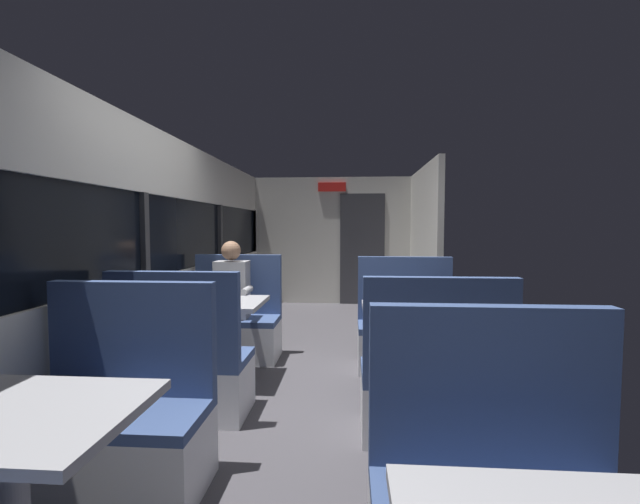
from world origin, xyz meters
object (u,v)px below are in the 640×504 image
object	(u,v)px
bench_mid_window_facing_entry	(235,327)
dining_table_rear_aisle	(417,320)
bench_near_window_facing_entry	(119,428)
bench_rear_aisle_facing_end	(433,389)
dining_table_mid_window	(213,312)
seated_passenger	(233,309)
dining_table_near_window	(12,437)
bench_mid_window_facing_end	(183,372)
bench_rear_aisle_facing_entry	(406,335)

from	to	relation	value
bench_mid_window_facing_entry	dining_table_rear_aisle	size ratio (longest dim) A/B	1.22
bench_near_window_facing_entry	bench_rear_aisle_facing_end	xyz separation A→B (m)	(1.79, 0.67, 0.00)
dining_table_mid_window	seated_passenger	distance (m)	0.64
bench_mid_window_facing_entry	dining_table_rear_aisle	world-z (taller)	bench_mid_window_facing_entry
bench_near_window_facing_entry	dining_table_rear_aisle	distance (m)	2.28
dining_table_near_window	dining_table_rear_aisle	size ratio (longest dim) A/B	1.00
dining_table_rear_aisle	seated_passenger	size ratio (longest dim) A/B	0.71
bench_mid_window_facing_end	bench_rear_aisle_facing_end	xyz separation A→B (m)	(1.79, -0.20, 0.00)
bench_rear_aisle_facing_end	seated_passenger	xyz separation A→B (m)	(-1.79, 1.53, 0.21)
dining_table_rear_aisle	bench_rear_aisle_facing_entry	size ratio (longest dim) A/B	0.82
dining_table_near_window	bench_rear_aisle_facing_entry	distance (m)	3.32
dining_table_rear_aisle	bench_rear_aisle_facing_end	xyz separation A→B (m)	(0.00, -0.70, -0.31)
bench_mid_window_facing_end	dining_table_near_window	bearing A→B (deg)	-90.00
bench_rear_aisle_facing_entry	bench_mid_window_facing_end	bearing A→B (deg)	-146.19
bench_mid_window_facing_entry	dining_table_rear_aisle	distance (m)	2.03
bench_rear_aisle_facing_entry	dining_table_near_window	bearing A→B (deg)	-122.84
bench_near_window_facing_entry	dining_table_near_window	bearing A→B (deg)	-90.00
dining_table_near_window	dining_table_mid_window	world-z (taller)	same
dining_table_mid_window	seated_passenger	size ratio (longest dim) A/B	0.71
dining_table_mid_window	seated_passenger	xyz separation A→B (m)	(0.00, 0.63, -0.10)
dining_table_mid_window	bench_rear_aisle_facing_end	bearing A→B (deg)	-26.68
bench_mid_window_facing_entry	bench_rear_aisle_facing_entry	distance (m)	1.80
bench_mid_window_facing_end	seated_passenger	distance (m)	1.34
bench_mid_window_facing_entry	dining_table_rear_aisle	xyz separation A→B (m)	(1.79, -0.90, 0.31)
bench_rear_aisle_facing_entry	bench_rear_aisle_facing_end	bearing A→B (deg)	-90.00
dining_table_mid_window	bench_rear_aisle_facing_end	world-z (taller)	bench_rear_aisle_facing_end
dining_table_near_window	dining_table_mid_window	size ratio (longest dim) A/B	1.00
dining_table_rear_aisle	bench_near_window_facing_entry	bearing A→B (deg)	-142.48
bench_mid_window_facing_end	dining_table_mid_window	bearing A→B (deg)	90.00
bench_near_window_facing_entry	bench_rear_aisle_facing_end	bearing A→B (deg)	20.66
bench_mid_window_facing_entry	bench_rear_aisle_facing_end	bearing A→B (deg)	-41.77
bench_mid_window_facing_end	seated_passenger	world-z (taller)	seated_passenger
dining_table_near_window	bench_near_window_facing_entry	size ratio (longest dim) A/B	0.82
bench_rear_aisle_facing_end	bench_rear_aisle_facing_entry	bearing A→B (deg)	90.00
dining_table_near_window	seated_passenger	bearing A→B (deg)	90.00
bench_near_window_facing_entry	bench_mid_window_facing_end	size ratio (longest dim) A/B	1.00
dining_table_rear_aisle	seated_passenger	distance (m)	1.97
dining_table_near_window	bench_rear_aisle_facing_entry	size ratio (longest dim) A/B	0.82
seated_passenger	bench_rear_aisle_facing_end	bearing A→B (deg)	-40.46
dining_table_near_window	seated_passenger	world-z (taller)	seated_passenger
bench_rear_aisle_facing_end	bench_near_window_facing_entry	bearing A→B (deg)	-159.34
dining_table_near_window	bench_rear_aisle_facing_end	size ratio (longest dim) A/B	0.82
bench_mid_window_facing_entry	seated_passenger	size ratio (longest dim) A/B	0.87
bench_rear_aisle_facing_end	dining_table_mid_window	bearing A→B (deg)	153.32
dining_table_mid_window	bench_mid_window_facing_entry	world-z (taller)	bench_mid_window_facing_entry
dining_table_mid_window	bench_mid_window_facing_entry	distance (m)	0.77
bench_near_window_facing_entry	dining_table_mid_window	xyz separation A→B (m)	(0.00, 1.57, 0.31)
bench_mid_window_facing_entry	bench_rear_aisle_facing_entry	size ratio (longest dim) A/B	1.00
dining_table_near_window	seated_passenger	distance (m)	2.90
bench_near_window_facing_entry	bench_rear_aisle_facing_entry	xyz separation A→B (m)	(1.79, 2.07, 0.00)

